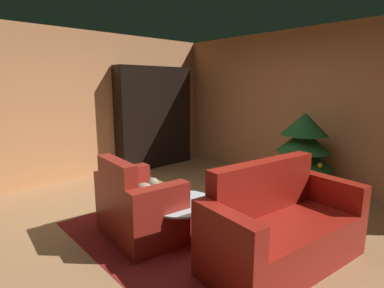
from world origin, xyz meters
TOP-DOWN VIEW (x-y plane):
  - ground_plane at (0.00, 0.00)m, footprint 6.63×6.63m
  - wall_back at (0.00, 2.67)m, footprint 5.65×0.06m
  - wall_left at (-2.79, 0.00)m, footprint 0.06×5.41m
  - area_rug at (0.20, -0.13)m, footprint 2.68×2.03m
  - bookshelf_unit at (-2.56, 1.46)m, footprint 0.33×1.67m
  - armchair_red at (-0.20, -0.56)m, footprint 1.06×0.74m
  - couch_red at (1.15, 0.17)m, footprint 0.92×1.71m
  - coffee_table at (0.15, -0.22)m, footprint 0.78×0.78m
  - book_stack_on_table at (0.19, -0.27)m, footprint 0.21×0.14m
  - bottle_on_table at (0.29, -0.38)m, footprint 0.07×0.07m
  - decorated_tree at (0.31, 2.12)m, footprint 0.99×0.99m

SIDE VIEW (x-z plane):
  - ground_plane at x=0.00m, z-range 0.00..0.00m
  - area_rug at x=0.20m, z-range 0.00..0.01m
  - couch_red at x=1.15m, z-range -0.15..0.80m
  - armchair_red at x=-0.20m, z-range -0.13..0.79m
  - coffee_table at x=0.15m, z-range 0.17..0.59m
  - book_stack_on_table at x=0.19m, z-range 0.41..0.49m
  - bottle_on_table at x=0.29m, z-range 0.39..0.65m
  - decorated_tree at x=0.31m, z-range 0.00..1.27m
  - bookshelf_unit at x=-2.56m, z-range 0.00..2.04m
  - wall_back at x=0.00m, z-range 0.00..2.61m
  - wall_left at x=-2.79m, z-range 0.00..2.61m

